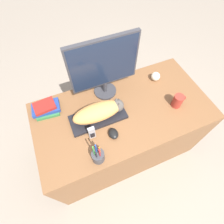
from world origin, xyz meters
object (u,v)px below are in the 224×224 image
at_px(monitor, 104,66).
at_px(phone, 92,133).
at_px(keyboard, 98,117).
at_px(computer_mouse, 113,134).
at_px(pen_cup, 98,156).
at_px(book_stack, 46,108).
at_px(coffee_mug, 178,101).
at_px(cat, 100,111).
at_px(baseball, 156,76).

relative_size(monitor, phone, 4.06).
distance_m(keyboard, monitor, 0.38).
xyz_separation_m(computer_mouse, pen_cup, (-0.16, -0.12, 0.03)).
bearing_deg(computer_mouse, book_stack, 135.18).
bearing_deg(coffee_mug, computer_mouse, -175.25).
height_order(monitor, phone, monitor).
bearing_deg(pen_cup, cat, 66.50).
bearing_deg(phone, coffee_mug, 0.16).
xyz_separation_m(coffee_mug, book_stack, (-0.96, 0.34, -0.02)).
distance_m(coffee_mug, pen_cup, 0.74).
distance_m(cat, monitor, 0.32).
xyz_separation_m(monitor, computer_mouse, (-0.09, -0.39, -0.27)).
height_order(pen_cup, book_stack, pen_cup).
bearing_deg(cat, coffee_mug, -12.07).
bearing_deg(keyboard, baseball, 16.41).
height_order(coffee_mug, book_stack, coffee_mug).
distance_m(keyboard, pen_cup, 0.32).
bearing_deg(coffee_mug, keyboard, 168.32).
relative_size(coffee_mug, pen_cup, 0.52).
distance_m(coffee_mug, baseball, 0.30).
bearing_deg(baseball, monitor, 174.74).
xyz_separation_m(baseball, book_stack, (-0.94, 0.04, -0.00)).
bearing_deg(computer_mouse, monitor, 76.56).
xyz_separation_m(keyboard, monitor, (0.14, 0.22, 0.27)).
relative_size(monitor, pen_cup, 2.36).
xyz_separation_m(pen_cup, phone, (0.02, 0.17, 0.01)).
bearing_deg(keyboard, coffee_mug, -11.68).
xyz_separation_m(cat, phone, (-0.11, -0.13, -0.02)).
bearing_deg(book_stack, keyboard, -32.35).
bearing_deg(keyboard, book_stack, 147.65).
height_order(baseball, phone, phone).
bearing_deg(pen_cup, keyboard, 69.92).
xyz_separation_m(computer_mouse, book_stack, (-0.39, 0.39, 0.02)).
bearing_deg(baseball, pen_cup, -146.26).
xyz_separation_m(monitor, book_stack, (-0.49, -0.00, -0.25)).
bearing_deg(keyboard, phone, -125.19).
relative_size(cat, phone, 3.10).
bearing_deg(coffee_mug, baseball, 93.24).
xyz_separation_m(monitor, pen_cup, (-0.25, -0.51, -0.23)).
bearing_deg(computer_mouse, pen_cup, -142.64).
bearing_deg(book_stack, coffee_mug, -19.78).
height_order(computer_mouse, baseball, baseball).
xyz_separation_m(pen_cup, book_stack, (-0.24, 0.51, -0.02)).
xyz_separation_m(computer_mouse, phone, (-0.14, 0.04, 0.04)).
bearing_deg(keyboard, computer_mouse, -73.71).
bearing_deg(cat, monitor, 60.35).
height_order(keyboard, book_stack, book_stack).
relative_size(computer_mouse, book_stack, 0.41).
bearing_deg(pen_cup, phone, 84.19).
bearing_deg(baseball, book_stack, 177.49).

